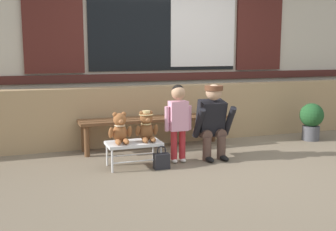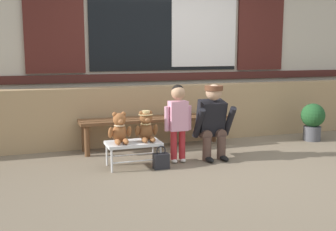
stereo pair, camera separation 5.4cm
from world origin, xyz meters
name	(u,v)px [view 1 (the left image)]	position (x,y,z in m)	size (l,w,h in m)	color
ground_plane	(215,165)	(0.00, 0.00, 0.00)	(60.00, 60.00, 0.00)	#756651
brick_low_wall	(174,113)	(0.00, 1.43, 0.42)	(7.93, 0.25, 0.85)	tan
shop_facade	(163,25)	(0.00, 1.94, 1.76)	(8.09, 0.26, 3.51)	beige
wooden_bench_long	(155,122)	(-0.42, 1.06, 0.37)	(2.10, 0.40, 0.44)	brown
small_display_bench	(134,145)	(-0.94, 0.26, 0.27)	(0.64, 0.36, 0.30)	silver
teddy_bear_plain	(120,129)	(-1.10, 0.26, 0.46)	(0.28, 0.26, 0.36)	#93562D
teddy_bear_with_hat	(146,127)	(-0.78, 0.27, 0.47)	(0.28, 0.27, 0.36)	brown
child_standing	(178,115)	(-0.37, 0.28, 0.59)	(0.35, 0.18, 0.96)	#B7282D
adult_crouching	(212,121)	(0.11, 0.32, 0.48)	(0.50, 0.49, 0.95)	brown
handbag_on_ground	(162,161)	(-0.65, 0.08, 0.10)	(0.18, 0.11, 0.27)	#232328
potted_plant	(311,119)	(2.00, 0.77, 0.32)	(0.36, 0.36, 0.57)	#4C4C51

